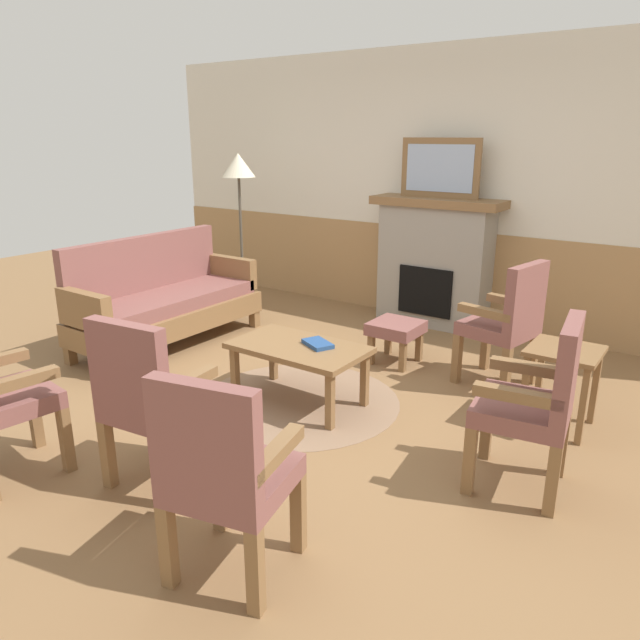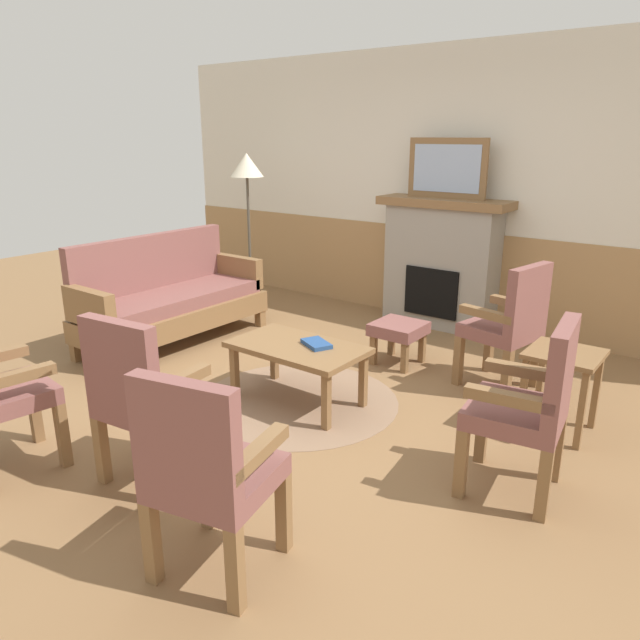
{
  "view_description": "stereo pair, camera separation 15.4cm",
  "coord_description": "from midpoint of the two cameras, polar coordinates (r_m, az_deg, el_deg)",
  "views": [
    {
      "loc": [
        2.42,
        -3.1,
        1.87
      ],
      "look_at": [
        0.0,
        0.35,
        0.55
      ],
      "focal_mm": 33.34,
      "sensor_mm": 36.0,
      "label": 1
    },
    {
      "loc": [
        2.54,
        -3.01,
        1.87
      ],
      "look_at": [
        0.0,
        0.35,
        0.55
      ],
      "focal_mm": 33.34,
      "sensor_mm": 36.0,
      "label": 2
    }
  ],
  "objects": [
    {
      "name": "armchair_front_left",
      "position": [
        3.34,
        -15.45,
        -6.73
      ],
      "size": [
        0.53,
        0.53,
        0.98
      ],
      "color": "brown",
      "rests_on": "ground_plane"
    },
    {
      "name": "armchair_near_fireplace",
      "position": [
        3.34,
        20.82,
        -7.32
      ],
      "size": [
        0.54,
        0.54,
        0.98
      ],
      "color": "brown",
      "rests_on": "ground_plane"
    },
    {
      "name": "side_table",
      "position": [
        4.15,
        23.29,
        -4.31
      ],
      "size": [
        0.44,
        0.44,
        0.55
      ],
      "color": "brown",
      "rests_on": "ground_plane"
    },
    {
      "name": "armchair_corner_left",
      "position": [
        2.59,
        -9.13,
        -13.81
      ],
      "size": [
        0.58,
        0.58,
        0.98
      ],
      "color": "brown",
      "rests_on": "ground_plane"
    },
    {
      "name": "round_rug",
      "position": [
        4.39,
        -1.11,
        -7.78
      ],
      "size": [
        1.47,
        1.47,
        0.01
      ],
      "primitive_type": "cylinder",
      "color": "#896B51",
      "rests_on": "ground_plane"
    },
    {
      "name": "footstool",
      "position": [
        5.05,
        8.42,
        -1.1
      ],
      "size": [
        0.4,
        0.4,
        0.36
      ],
      "color": "brown",
      "rests_on": "ground_plane"
    },
    {
      "name": "armchair_by_window_left",
      "position": [
        4.67,
        18.67,
        -0.11
      ],
      "size": [
        0.56,
        0.56,
        0.98
      ],
      "color": "brown",
      "rests_on": "ground_plane"
    },
    {
      "name": "framed_picture",
      "position": [
        5.95,
        12.84,
        14.01
      ],
      "size": [
        0.8,
        0.04,
        0.56
      ],
      "color": "brown",
      "rests_on": "fireplace"
    },
    {
      "name": "coffee_table",
      "position": [
        4.24,
        -1.14,
        -3.09
      ],
      "size": [
        0.96,
        0.56,
        0.44
      ],
      "color": "brown",
      "rests_on": "ground_plane"
    },
    {
      "name": "book_on_table",
      "position": [
        4.2,
        0.7,
        -2.29
      ],
      "size": [
        0.27,
        0.23,
        0.03
      ],
      "primitive_type": "cube",
      "rotation": [
        0.0,
        0.0,
        -0.45
      ],
      "color": "navy",
      "rests_on": "coffee_table"
    },
    {
      "name": "floor_lamp_by_couch",
      "position": [
        6.62,
        -6.35,
        13.68
      ],
      "size": [
        0.36,
        0.36,
        1.68
      ],
      "color": "#332D28",
      "rests_on": "ground_plane"
    },
    {
      "name": "ground_plane",
      "position": [
        4.35,
        -1.79,
        -8.04
      ],
      "size": [
        14.0,
        14.0,
        0.0
      ],
      "primitive_type": "plane",
      "color": "olive"
    },
    {
      "name": "fireplace",
      "position": [
        6.06,
        12.27,
        5.44
      ],
      "size": [
        1.3,
        0.44,
        1.28
      ],
      "color": "gray",
      "rests_on": "ground_plane"
    },
    {
      "name": "couch",
      "position": [
        5.67,
        -13.47,
        1.86
      ],
      "size": [
        0.7,
        1.8,
        0.98
      ],
      "color": "brown",
      "rests_on": "ground_plane"
    },
    {
      "name": "wall_back",
      "position": [
        6.19,
        13.67,
        11.75
      ],
      "size": [
        7.2,
        0.14,
        2.7
      ],
      "color": "silver",
      "rests_on": "ground_plane"
    }
  ]
}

